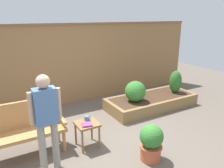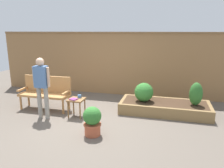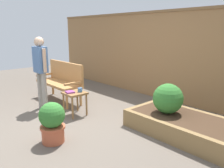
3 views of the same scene
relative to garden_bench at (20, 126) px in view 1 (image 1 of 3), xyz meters
The scene contains 11 objects.
ground_plane 1.66m from the garden_bench, 24.17° to the right, with size 14.00×14.00×0.00m, color #60564C.
fence_back 2.49m from the garden_bench, 53.92° to the left, with size 8.40×0.14×2.16m.
garden_bench is the anchor object (origin of this frame).
side_table 1.14m from the garden_bench, 17.26° to the right, with size 0.40×0.40×0.48m.
cup_on_table 1.15m from the garden_bench, 11.74° to the right, with size 0.13×0.09×0.08m.
book_on_table 1.13m from the garden_bench, 21.96° to the right, with size 0.18×0.16×0.03m, color #7F3875.
potted_boxwood 2.23m from the garden_bench, 33.77° to the right, with size 0.40×0.40×0.64m.
raised_planter_bed 3.37m from the garden_bench, ahead, with size 2.40×1.00×0.30m.
shrub_near_bench 2.77m from the garden_bench, ahead, with size 0.51×0.51×0.51m.
shrub_far_corner 4.10m from the garden_bench, ahead, with size 0.33×0.33×0.61m.
person_by_bench 0.83m from the garden_bench, 64.77° to the right, with size 0.47×0.20×1.56m.
Camera 1 is at (-1.75, -3.07, 2.34)m, focal length 35.58 mm.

